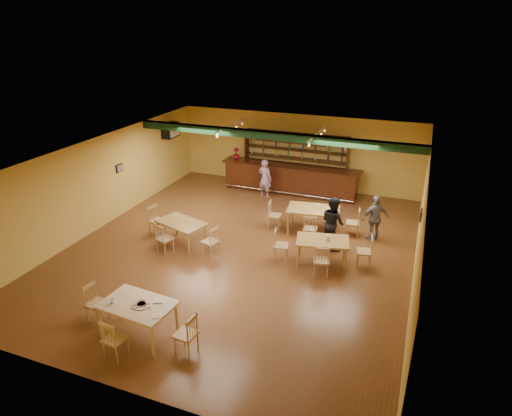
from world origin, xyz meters
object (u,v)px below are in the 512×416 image
at_px(bar_counter, 290,179).
at_px(dining_table_c, 182,233).
at_px(patron_right_a, 333,222).
at_px(dining_table_b, 313,220).
at_px(patron_bar, 265,178).
at_px(near_table, 139,320).
at_px(dining_table_d, 322,251).

distance_m(bar_counter, dining_table_c, 5.79).
xyz_separation_m(bar_counter, patron_right_a, (2.56, -4.02, 0.25)).
height_order(dining_table_b, dining_table_c, dining_table_b).
xyz_separation_m(patron_bar, patron_right_a, (3.34, -3.19, 0.06)).
bearing_deg(bar_counter, near_table, -92.94).
height_order(bar_counter, near_table, bar_counter).
distance_m(dining_table_b, near_table, 6.84).
bearing_deg(near_table, dining_table_d, 61.80).
distance_m(dining_table_d, patron_bar, 5.40).
bearing_deg(patron_bar, dining_table_b, 149.02).
relative_size(near_table, patron_bar, 1.02).
height_order(dining_table_b, patron_bar, patron_bar).
bearing_deg(near_table, patron_bar, 96.85).
height_order(dining_table_d, patron_right_a, patron_right_a).
bearing_deg(near_table, bar_counter, 92.10).
xyz_separation_m(dining_table_d, patron_right_a, (0.06, 1.08, 0.45)).
distance_m(bar_counter, dining_table_b, 3.67).
bearing_deg(patron_bar, dining_table_d, 139.88).
xyz_separation_m(near_table, patron_right_a, (3.06, 5.66, 0.40)).
bearing_deg(patron_right_a, near_table, 104.36).
distance_m(dining_table_c, patron_right_a, 4.63).
bearing_deg(dining_table_c, near_table, -55.50).
height_order(dining_table_c, patron_right_a, patron_right_a).
relative_size(bar_counter, dining_table_c, 3.76).
bearing_deg(near_table, patron_right_a, 66.65).
height_order(near_table, patron_right_a, patron_right_a).
xyz_separation_m(bar_counter, dining_table_d, (2.50, -5.10, -0.20)).
distance_m(dining_table_b, patron_right_a, 1.20).
distance_m(dining_table_c, near_table, 4.37).
bearing_deg(dining_table_c, dining_table_d, 22.43).
bearing_deg(dining_table_c, dining_table_b, 49.69).
relative_size(dining_table_d, near_table, 0.94).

